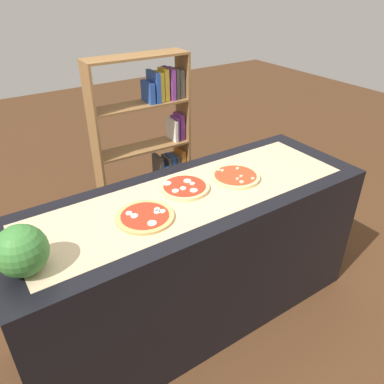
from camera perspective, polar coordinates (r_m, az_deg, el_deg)
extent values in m
plane|color=#4C2D19|center=(2.78, 0.00, -17.35)|extent=(12.00, 12.00, 0.00)
cube|color=black|center=(2.45, 0.00, -9.95)|extent=(2.19, 0.75, 0.95)
cube|color=tan|center=(2.17, 0.00, -0.43)|extent=(1.92, 0.56, 0.00)
cylinder|color=tan|center=(1.98, -7.11, -3.73)|extent=(0.31, 0.31, 0.01)
cylinder|color=red|center=(1.98, -7.13, -3.52)|extent=(0.25, 0.25, 0.00)
cylinder|color=#EFE5CC|center=(1.99, -4.50, -2.90)|extent=(0.03, 0.03, 0.00)
cylinder|color=#EFE5CC|center=(1.97, -8.68, -3.58)|extent=(0.04, 0.04, 0.00)
cylinder|color=#EFE5CC|center=(2.00, -9.51, -3.14)|extent=(0.03, 0.03, 0.00)
cylinder|color=#EFE5CC|center=(1.91, -6.04, -4.69)|extent=(0.05, 0.05, 0.00)
cylinder|color=#EFE5CC|center=(1.99, -5.30, -3.00)|extent=(0.03, 0.03, 0.00)
cylinder|color=#EFE5CC|center=(2.01, -5.29, -2.61)|extent=(0.03, 0.03, 0.00)
cylinder|color=#E5C17F|center=(2.22, -1.12, 0.68)|extent=(0.29, 0.29, 0.02)
cylinder|color=red|center=(2.21, -1.12, 0.93)|extent=(0.25, 0.25, 0.00)
cylinder|color=#EFE5CC|center=(2.18, -1.36, 0.56)|extent=(0.04, 0.04, 0.00)
cylinder|color=#EFE5CC|center=(2.16, -2.52, 0.18)|extent=(0.04, 0.04, 0.00)
cylinder|color=#EFE5CC|center=(2.25, -0.71, 1.69)|extent=(0.05, 0.05, 0.00)
cylinder|color=#EFE5CC|center=(2.16, 0.27, 0.26)|extent=(0.04, 0.04, 0.00)
cylinder|color=#EFE5CC|center=(2.23, 0.04, 1.29)|extent=(0.03, 0.03, 0.00)
cylinder|color=#EFE5CC|center=(2.23, -3.73, 1.31)|extent=(0.05, 0.05, 0.00)
cylinder|color=#E5C17F|center=(2.35, 6.55, 2.32)|extent=(0.30, 0.30, 0.02)
cylinder|color=red|center=(2.34, 6.57, 2.56)|extent=(0.26, 0.26, 0.00)
cylinder|color=#C6B28E|center=(2.26, 7.50, 1.53)|extent=(0.03, 0.03, 0.01)
cylinder|color=#C6B28E|center=(2.29, 6.85, 1.99)|extent=(0.02, 0.02, 0.01)
cylinder|color=#C6B28E|center=(2.33, 7.42, 2.40)|extent=(0.02, 0.02, 0.01)
cylinder|color=#C6B28E|center=(2.39, 4.05, 3.38)|extent=(0.02, 0.02, 0.01)
cylinder|color=#C6B28E|center=(2.38, 4.58, 3.27)|extent=(0.02, 0.02, 0.01)
cylinder|color=#C6B28E|center=(2.31, 9.16, 2.05)|extent=(0.02, 0.02, 0.01)
cylinder|color=#C6B28E|center=(2.41, 6.88, 3.56)|extent=(0.02, 0.02, 0.01)
sphere|color=#387A33|center=(1.74, -24.36, -8.07)|extent=(0.23, 0.23, 0.23)
cube|color=brown|center=(3.42, -1.30, 8.15)|extent=(0.03, 0.22, 1.51)
cube|color=brown|center=(3.12, -14.07, 4.91)|extent=(0.03, 0.22, 1.51)
cube|color=brown|center=(3.61, -6.64, -4.16)|extent=(0.79, 0.25, 0.02)
cube|color=#47423D|center=(3.68, -1.68, -0.71)|extent=(0.04, 0.12, 0.26)
cube|color=orange|center=(3.68, -2.27, -1.46)|extent=(0.04, 0.14, 0.17)
cube|color=#2D753D|center=(3.65, -2.99, -1.35)|extent=(0.05, 0.19, 0.22)
cube|color=brown|center=(3.42, -7.01, 0.96)|extent=(0.79, 0.25, 0.02)
cube|color=orange|center=(3.49, -1.83, 4.48)|extent=(0.05, 0.16, 0.26)
cube|color=#47423D|center=(3.48, -2.48, 4.02)|extent=(0.05, 0.15, 0.22)
cube|color=#234799|center=(3.46, -3.21, 3.84)|extent=(0.04, 0.15, 0.22)
cube|color=#47423D|center=(3.44, -3.82, 3.65)|extent=(0.04, 0.16, 0.22)
cube|color=#234799|center=(3.44, -4.43, 3.03)|extent=(0.05, 0.19, 0.16)
cube|color=#47423D|center=(3.40, -5.11, 3.50)|extent=(0.04, 0.17, 0.25)
cube|color=brown|center=(3.25, -7.42, 6.65)|extent=(0.79, 0.25, 0.02)
cube|color=#753384|center=(3.35, -1.94, 9.94)|extent=(0.05, 0.14, 0.23)
cube|color=#753384|center=(3.34, -2.55, 9.62)|extent=(0.03, 0.13, 0.20)
cube|color=silver|center=(3.33, -3.02, 9.37)|extent=(0.03, 0.17, 0.19)
cube|color=brown|center=(3.12, -7.89, 12.89)|extent=(0.79, 0.25, 0.02)
cube|color=#47423D|center=(3.24, -2.07, 16.10)|extent=(0.05, 0.14, 0.23)
cube|color=#47423D|center=(3.21, -2.79, 16.09)|extent=(0.03, 0.16, 0.24)
cube|color=#753384|center=(3.19, -3.50, 16.05)|extent=(0.04, 0.18, 0.25)
cube|color=gold|center=(3.17, -4.28, 15.93)|extent=(0.04, 0.13, 0.25)
cube|color=gold|center=(3.15, -5.00, 15.62)|extent=(0.04, 0.13, 0.23)
cube|color=#234799|center=(3.13, -5.80, 15.57)|extent=(0.04, 0.19, 0.24)
cube|color=#234799|center=(3.12, -6.66, 14.75)|extent=(0.05, 0.18, 0.16)
cube|color=brown|center=(3.02, -8.41, 19.60)|extent=(0.79, 0.25, 0.02)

